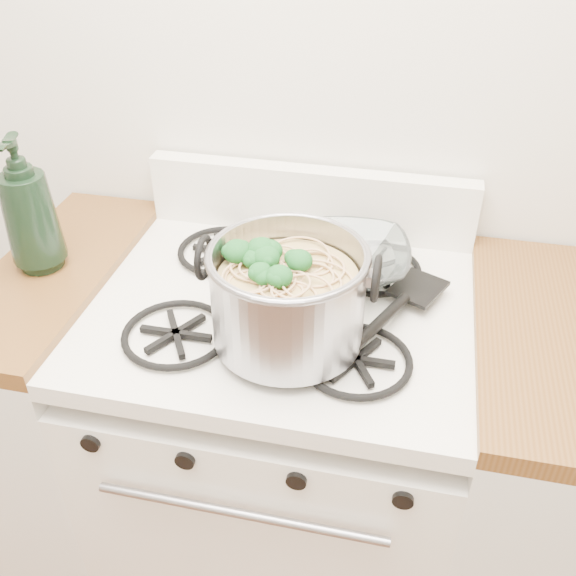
# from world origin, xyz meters

# --- Properties ---
(gas_range) EXTENTS (0.76, 0.66, 0.92)m
(gas_range) POSITION_xyz_m (0.00, 1.26, 0.44)
(gas_range) COLOR white
(gas_range) RESTS_ON ground
(counter_left) EXTENTS (0.25, 0.65, 0.92)m
(counter_left) POSITION_xyz_m (-0.51, 1.26, 0.46)
(counter_left) COLOR silver
(counter_left) RESTS_ON ground
(stock_pot) EXTENTS (0.31, 0.28, 0.19)m
(stock_pot) POSITION_xyz_m (0.04, 1.14, 1.01)
(stock_pot) COLOR #96979E
(stock_pot) RESTS_ON gas_range
(spatula) EXTENTS (0.39, 0.40, 0.02)m
(spatula) POSITION_xyz_m (0.27, 1.34, 0.94)
(spatula) COLOR black
(spatula) RESTS_ON gas_range
(glass_bowl) EXTENTS (0.12, 0.12, 0.03)m
(glass_bowl) POSITION_xyz_m (0.12, 1.38, 0.94)
(glass_bowl) COLOR white
(glass_bowl) RESTS_ON gas_range
(bottle) EXTENTS (0.14, 0.14, 0.29)m
(bottle) POSITION_xyz_m (-0.53, 1.26, 1.07)
(bottle) COLOR black
(bottle) RESTS_ON counter_left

